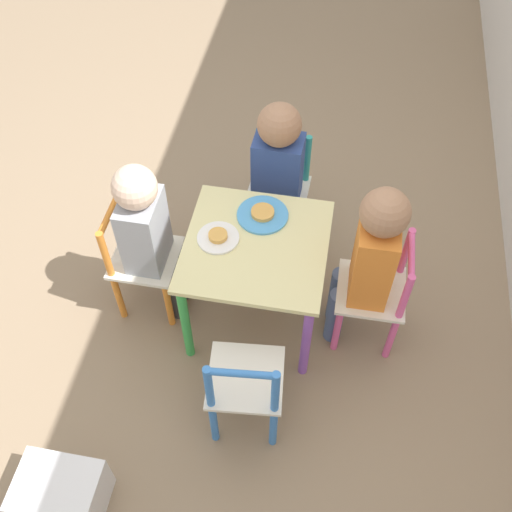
{
  "coord_description": "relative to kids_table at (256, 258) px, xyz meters",
  "views": [
    {
      "loc": [
        1.38,
        0.25,
        2.17
      ],
      "look_at": [
        0.0,
        0.0,
        0.4
      ],
      "focal_mm": 42.0,
      "sensor_mm": 36.0,
      "label": 1
    }
  ],
  "objects": [
    {
      "name": "chair_teal",
      "position": [
        -0.47,
        0.02,
        -0.13
      ],
      "size": [
        0.27,
        0.27,
        0.54
      ],
      "rotation": [
        0.0,
        0.0,
        1.54
      ],
      "color": "silver",
      "rests_on": "ground_plane"
    },
    {
      "name": "child_back",
      "position": [
        -0.0,
        0.41,
        0.1
      ],
      "size": [
        0.2,
        0.22,
        0.81
      ],
      "rotation": [
        0.0,
        0.0,
        0.01
      ],
      "color": "#4C608E",
      "rests_on": "ground_plane"
    },
    {
      "name": "plate_left",
      "position": [
        -0.14,
        0.0,
        0.09
      ],
      "size": [
        0.2,
        0.2,
        0.03
      ],
      "color": "#4C9EE0",
      "rests_on": "kids_table"
    },
    {
      "name": "storage_bin",
      "position": [
        0.88,
        -0.51,
        -0.3
      ],
      "size": [
        0.21,
        0.28,
        0.2
      ],
      "color": "silver",
      "rests_on": "ground_plane"
    },
    {
      "name": "child_front",
      "position": [
        -0.0,
        -0.41,
        0.07
      ],
      "size": [
        0.2,
        0.22,
        0.77
      ],
      "rotation": [
        0.0,
        0.0,
        -3.14
      ],
      "color": "#38383D",
      "rests_on": "ground_plane"
    },
    {
      "name": "ground_plane",
      "position": [
        0.0,
        0.0,
        -0.39
      ],
      "size": [
        6.0,
        6.0,
        0.0
      ],
      "primitive_type": "plane",
      "color": "#8C755B"
    },
    {
      "name": "child_left",
      "position": [
        -0.41,
        0.01,
        0.08
      ],
      "size": [
        0.22,
        0.2,
        0.77
      ],
      "rotation": [
        0.0,
        0.0,
        1.54
      ],
      "color": "#7A6B5B",
      "rests_on": "ground_plane"
    },
    {
      "name": "chair_blue",
      "position": [
        0.47,
        0.05,
        -0.13
      ],
      "size": [
        0.28,
        0.28,
        0.54
      ],
      "rotation": [
        0.0,
        0.0,
        -1.47
      ],
      "color": "silver",
      "rests_on": "ground_plane"
    },
    {
      "name": "chair_pink",
      "position": [
        -0.0,
        0.47,
        -0.13
      ],
      "size": [
        0.26,
        0.26,
        0.54
      ],
      "rotation": [
        0.0,
        0.0,
        0.01
      ],
      "color": "silver",
      "rests_on": "ground_plane"
    },
    {
      "name": "plate_front",
      "position": [
        -0.0,
        -0.14,
        0.09
      ],
      "size": [
        0.16,
        0.16,
        0.03
      ],
      "color": "white",
      "rests_on": "kids_table"
    },
    {
      "name": "chair_orange",
      "position": [
        -0.0,
        -0.47,
        -0.13
      ],
      "size": [
        0.26,
        0.26,
        0.54
      ],
      "rotation": [
        0.0,
        0.0,
        -3.14
      ],
      "color": "silver",
      "rests_on": "ground_plane"
    },
    {
      "name": "kids_table",
      "position": [
        0.0,
        0.0,
        0.0
      ],
      "size": [
        0.53,
        0.53,
        0.47
      ],
      "color": "beige",
      "rests_on": "ground_plane"
    }
  ]
}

